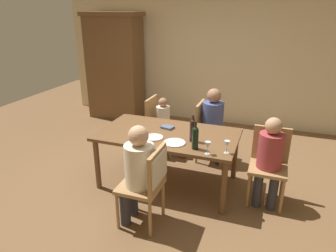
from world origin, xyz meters
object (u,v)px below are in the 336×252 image
(chair_right_end, at_px, (269,160))
(handbag, at_px, (183,149))
(wine_glass_near_left, at_px, (208,145))
(dining_table, at_px, (168,139))
(wine_glass_centre, at_px, (227,144))
(dinner_plate_guest_left, at_px, (174,143))
(armoire_cabinet, at_px, (115,66))
(person_child_small, at_px, (164,120))
(person_woman_host, at_px, (270,156))
(person_man_bearded, at_px, (137,169))
(person_man_guest, at_px, (214,120))
(wine_bottle_tall_green, at_px, (193,130))
(wine_bottle_dark_red, at_px, (195,137))
(chair_far_right, at_px, (207,127))
(chair_near, at_px, (151,177))
(chair_far_left, at_px, (158,121))
(dinner_plate_host, at_px, (154,137))

(chair_right_end, bearing_deg, handbag, -30.83)
(wine_glass_near_left, bearing_deg, dining_table, 145.80)
(wine_glass_centre, height_order, dinner_plate_guest_left, wine_glass_centre)
(armoire_cabinet, relative_size, person_child_small, 2.33)
(person_woman_host, xyz_separation_m, person_man_bearded, (-1.30, -0.86, 0.03))
(person_man_guest, bearing_deg, wine_glass_near_left, 8.22)
(dinner_plate_guest_left, xyz_separation_m, handbag, (-0.23, 1.15, -0.63))
(dining_table, xyz_separation_m, person_man_guest, (0.43, 0.88, 0.01))
(person_man_guest, bearing_deg, armoire_cabinet, -119.44)
(person_child_small, relative_size, wine_glass_centre, 6.28)
(dining_table, relative_size, person_child_small, 1.92)
(wine_bottle_tall_green, bearing_deg, person_child_small, 126.22)
(person_woman_host, height_order, wine_bottle_dark_red, person_woman_host)
(chair_right_end, height_order, chair_far_right, same)
(chair_near, relative_size, person_child_small, 0.98)
(chair_far_left, distance_m, dinner_plate_guest_left, 1.35)
(wine_glass_near_left, distance_m, dinner_plate_guest_left, 0.47)
(handbag, bearing_deg, chair_far_right, 0.00)
(person_man_bearded, xyz_separation_m, wine_glass_near_left, (0.64, 0.46, 0.18))
(handbag, bearing_deg, armoire_cabinet, 144.82)
(wine_bottle_dark_red, height_order, dinner_plate_guest_left, wine_bottle_dark_red)
(person_woman_host, bearing_deg, chair_right_end, -90.00)
(person_man_guest, bearing_deg, wine_glass_centre, 17.65)
(person_man_bearded, xyz_separation_m, person_man_guest, (0.46, 1.76, -0.00))
(person_man_guest, relative_size, wine_bottle_tall_green, 3.45)
(wine_glass_centre, bearing_deg, armoire_cabinet, 137.51)
(chair_far_right, distance_m, dinner_plate_host, 1.19)
(wine_bottle_dark_red, height_order, dinner_plate_host, wine_bottle_dark_red)
(person_man_bearded, relative_size, dinner_plate_host, 4.93)
(chair_near, distance_m, wine_glass_near_left, 0.72)
(chair_far_right, height_order, person_child_small, person_child_small)
(chair_far_left, xyz_separation_m, wine_glass_centre, (1.30, -1.20, 0.31))
(chair_far_right, xyz_separation_m, dinner_plate_host, (-0.43, -1.09, 0.21))
(wine_bottle_tall_green, bearing_deg, person_man_guest, 86.37)
(chair_near, bearing_deg, wine_glass_centre, -50.96)
(chair_far_right, height_order, dinner_plate_host, chair_far_right)
(dinner_plate_host, bearing_deg, armoire_cabinet, 127.49)
(chair_near, xyz_separation_m, wine_glass_centre, (0.69, 0.56, 0.25))
(chair_right_end, relative_size, person_man_bearded, 0.79)
(handbag, bearing_deg, chair_right_end, -30.83)
(person_man_guest, height_order, person_child_small, person_man_guest)
(person_man_bearded, bearing_deg, chair_far_right, -11.00)
(armoire_cabinet, relative_size, person_woman_host, 1.97)
(armoire_cabinet, bearing_deg, chair_near, -55.90)
(person_man_bearded, bearing_deg, dinner_plate_guest_left, -18.71)
(armoire_cabinet, distance_m, person_child_small, 2.19)
(armoire_cabinet, bearing_deg, chair_far_right, -30.62)
(chair_far_right, xyz_separation_m, dinner_plate_guest_left, (-0.14, -1.15, 0.21))
(chair_far_right, xyz_separation_m, chair_far_left, (-0.81, 0.00, 0.00))
(chair_right_end, height_order, chair_near, same)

